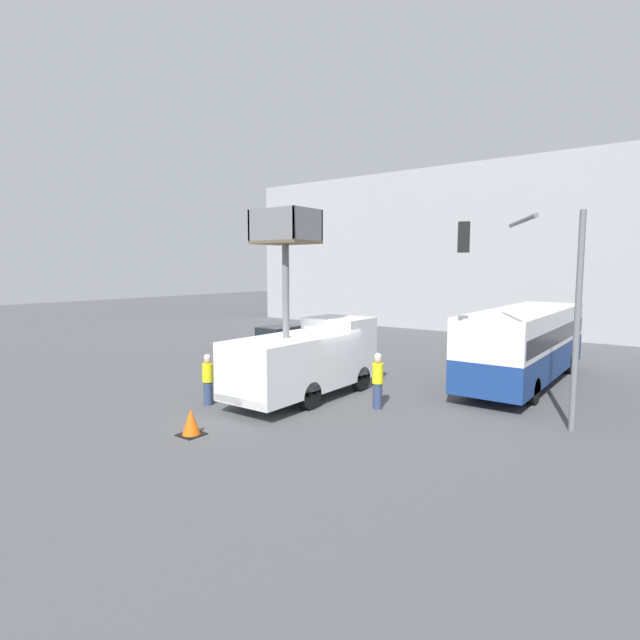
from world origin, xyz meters
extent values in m
plane|color=#4C4C4F|center=(0.00, 0.00, 0.00)|extent=(120.00, 120.00, 0.00)
cube|color=#9E9EA3|center=(0.00, 25.90, 6.17)|extent=(44.00, 10.00, 12.34)
cube|color=white|center=(-0.26, 1.55, 1.63)|extent=(2.37, 1.96, 2.40)
cube|color=white|center=(-0.26, -1.72, 1.41)|extent=(2.37, 4.58, 1.95)
cube|color=red|center=(-0.26, -3.96, 0.58)|extent=(2.32, 0.10, 0.24)
cylinder|color=black|center=(-1.30, 1.55, 0.48)|extent=(0.30, 0.96, 0.96)
cylinder|color=black|center=(0.77, 1.55, 0.48)|extent=(0.30, 0.96, 0.96)
cylinder|color=black|center=(-1.30, -1.72, 0.48)|extent=(0.30, 0.96, 0.96)
cylinder|color=black|center=(0.77, -1.72, 0.48)|extent=(0.30, 0.96, 0.96)
cylinder|color=slate|center=(-0.26, -1.72, 4.00)|extent=(0.24, 0.24, 3.24)
cube|color=brown|center=(-0.26, -1.72, 5.67)|extent=(2.05, 1.54, 0.10)
cube|color=slate|center=(-1.25, -1.72, 6.24)|extent=(0.08, 1.54, 1.05)
cube|color=slate|center=(0.72, -1.72, 6.24)|extent=(0.08, 1.54, 1.05)
cube|color=slate|center=(-0.26, -0.99, 6.24)|extent=(2.05, 0.08, 1.05)
cube|color=slate|center=(-0.26, -2.45, 6.24)|extent=(2.05, 0.08, 1.05)
cube|color=navy|center=(5.58, 6.71, 1.01)|extent=(2.57, 10.35, 1.21)
cube|color=silver|center=(5.58, 6.71, 2.36)|extent=(2.57, 10.35, 1.48)
cube|color=black|center=(5.58, 6.71, 2.13)|extent=(2.59, 9.94, 0.65)
cylinder|color=black|center=(4.44, 9.92, 0.48)|extent=(0.30, 0.96, 0.96)
cylinder|color=black|center=(6.72, 9.92, 0.48)|extent=(0.30, 0.96, 0.96)
cylinder|color=black|center=(4.44, 3.50, 0.48)|extent=(0.30, 0.96, 0.96)
cylinder|color=black|center=(6.72, 3.50, 0.48)|extent=(0.30, 0.96, 0.96)
cylinder|color=slate|center=(8.38, 1.14, 3.23)|extent=(0.18, 0.18, 6.46)
cylinder|color=slate|center=(6.93, 0.41, 6.16)|extent=(1.58, 2.97, 0.13)
cube|color=black|center=(5.47, -0.32, 5.71)|extent=(0.43, 0.43, 0.90)
sphere|color=red|center=(5.47, -0.32, 5.96)|extent=(0.20, 0.20, 0.20)
cylinder|color=navy|center=(-2.45, -3.41, 0.41)|extent=(0.32, 0.32, 0.82)
cylinder|color=yellow|center=(-2.45, -3.41, 1.15)|extent=(0.38, 0.38, 0.65)
sphere|color=tan|center=(-2.45, -3.41, 1.59)|extent=(0.22, 0.22, 0.22)
sphere|color=white|center=(-2.45, -3.41, 1.69)|extent=(0.23, 0.23, 0.23)
cylinder|color=navy|center=(2.57, -0.25, 0.44)|extent=(0.32, 0.32, 0.88)
cylinder|color=yellow|center=(2.57, -0.25, 1.22)|extent=(0.38, 0.38, 0.69)
sphere|color=tan|center=(2.57, -0.25, 1.69)|extent=(0.24, 0.24, 0.24)
sphere|color=white|center=(2.57, -0.25, 1.80)|extent=(0.25, 0.25, 0.25)
cube|color=black|center=(-0.35, -5.85, 0.01)|extent=(0.68, 0.68, 0.03)
cone|color=#F25B0F|center=(-0.35, -5.85, 0.39)|extent=(0.54, 0.54, 0.78)
cube|color=navy|center=(-7.92, 6.81, 0.53)|extent=(1.89, 4.21, 0.52)
cube|color=black|center=(-7.92, 6.60, 1.12)|extent=(1.66, 2.31, 0.65)
cylinder|color=black|center=(-8.74, 8.12, 0.32)|extent=(0.22, 0.64, 0.64)
cylinder|color=black|center=(-7.09, 8.12, 0.32)|extent=(0.22, 0.64, 0.64)
cylinder|color=black|center=(-8.74, 5.51, 0.32)|extent=(0.22, 0.64, 0.64)
cylinder|color=black|center=(-7.09, 5.51, 0.32)|extent=(0.22, 0.64, 0.64)
camera|label=1|loc=(10.96, -14.83, 4.81)|focal=28.00mm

